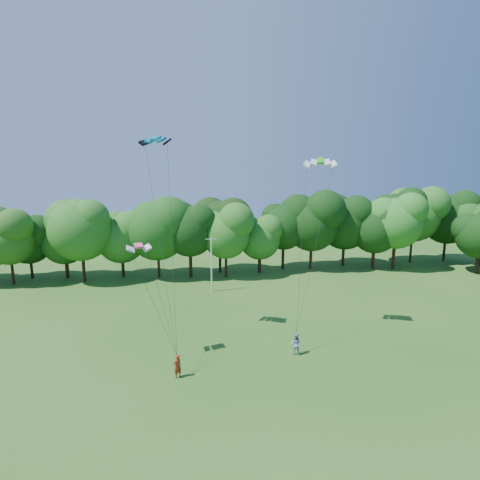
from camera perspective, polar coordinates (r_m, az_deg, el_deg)
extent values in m
plane|color=#215316|center=(25.30, 2.42, -27.37)|extent=(160.00, 160.00, 0.00)
cylinder|color=silver|center=(48.89, -4.37, -3.81)|extent=(0.18, 0.18, 7.22)
cube|color=silver|center=(48.18, -4.43, 0.15)|extent=(1.44, 0.23, 0.08)
imported|color=maroon|center=(30.42, -9.51, -18.43)|extent=(0.80, 0.75, 1.84)
imported|color=#8999BF|center=(33.70, 8.49, -15.35)|extent=(1.13, 1.02, 1.91)
cube|color=#057A96|center=(34.58, -12.70, 14.90)|extent=(2.96, 2.24, 0.54)
cube|color=green|center=(35.37, 12.12, 11.74)|extent=(3.19, 2.21, 0.67)
cube|color=#FF467E|center=(30.79, -15.19, -0.83)|extent=(2.11, 1.41, 0.31)
cylinder|color=#382316|center=(61.33, -31.35, -4.08)|extent=(0.41, 0.41, 3.74)
ellipsoid|color=#255117|center=(60.43, -31.79, 0.47)|extent=(7.49, 7.49, 8.17)
cylinder|color=black|center=(58.61, -3.06, -2.82)|extent=(0.42, 0.42, 4.46)
ellipsoid|color=black|center=(57.58, -3.11, 2.89)|extent=(8.92, 8.92, 9.73)
cylinder|color=#392616|center=(65.31, 22.36, -2.23)|extent=(0.52, 0.52, 4.47)
ellipsoid|color=#27651F|center=(64.38, 22.71, 2.90)|extent=(8.93, 8.93, 9.74)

